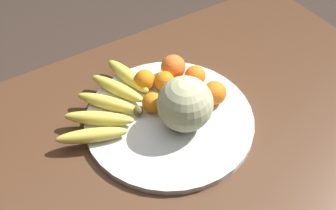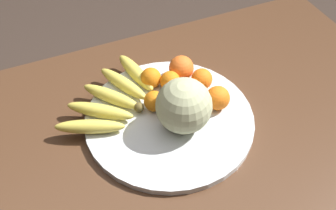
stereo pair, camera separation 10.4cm
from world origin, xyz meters
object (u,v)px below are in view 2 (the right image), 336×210
object	(u,v)px
orange_top_small	(154,101)
orange_back_right	(152,78)
fruit_bowl	(168,119)
melon	(185,107)
banana_bunch	(113,97)
produce_tag	(189,105)
orange_mid_center	(202,79)
orange_back_left	(181,68)
orange_front_right	(187,89)
kitchen_table	(175,152)
orange_side_extra	(170,81)
orange_front_left	(218,98)

from	to	relation	value
orange_top_small	orange_back_right	bearing A→B (deg)	-107.44
fruit_bowl	melon	xyz separation A→B (m)	(-0.03, 0.04, 0.08)
banana_bunch	produce_tag	bearing A→B (deg)	-156.55
orange_mid_center	orange_back_left	world-z (taller)	orange_back_left
orange_front_right	orange_back_right	world-z (taller)	orange_back_right
kitchen_table	fruit_bowl	distance (m)	0.11
orange_front_right	orange_side_extra	world-z (taller)	orange_side_extra
banana_bunch	orange_mid_center	bearing A→B (deg)	-139.02
orange_front_left	orange_mid_center	distance (m)	0.09
orange_mid_center	orange_back_right	size ratio (longest dim) A/B	1.03
banana_bunch	orange_back_left	xyz separation A→B (m)	(-0.22, -0.02, 0.02)
fruit_bowl	orange_front_left	bearing A→B (deg)	173.68
orange_side_extra	produce_tag	distance (m)	0.09
banana_bunch	melon	bearing A→B (deg)	-177.01
melon	orange_front_left	size ratio (longest dim) A/B	2.18
orange_back_right	orange_mid_center	bearing A→B (deg)	154.05
orange_top_small	kitchen_table	bearing A→B (deg)	106.47
kitchen_table	orange_front_right	xyz separation A→B (m)	(-0.08, -0.09, 0.14)
kitchen_table	fruit_bowl	xyz separation A→B (m)	(0.00, -0.04, 0.10)
fruit_bowl	banana_bunch	bearing A→B (deg)	-44.19
orange_mid_center	orange_back_left	distance (m)	0.07
orange_top_small	orange_side_extra	xyz separation A→B (m)	(-0.07, -0.05, 0.00)
orange_top_small	produce_tag	xyz separation A→B (m)	(-0.09, 0.03, -0.03)
kitchen_table	orange_top_small	bearing A→B (deg)	-73.53
melon	orange_front_right	xyz separation A→B (m)	(-0.06, -0.10, -0.04)
kitchen_table	orange_side_extra	size ratio (longest dim) A/B	24.54
orange_back_left	orange_top_small	world-z (taller)	orange_back_left
orange_back_right	kitchen_table	bearing A→B (deg)	89.16
melon	orange_back_right	bearing A→B (deg)	-83.38
orange_front_right	orange_top_small	bearing A→B (deg)	4.17
melon	orange_top_small	size ratio (longest dim) A/B	2.55
kitchen_table	orange_mid_center	size ratio (longest dim) A/B	23.54
orange_back_right	banana_bunch	bearing A→B (deg)	9.66
orange_top_small	orange_side_extra	size ratio (longest dim) A/B	0.97
kitchen_table	produce_tag	size ratio (longest dim) A/B	16.30
orange_top_small	orange_side_extra	distance (m)	0.09
orange_front_left	orange_back_right	xyz separation A→B (m)	(0.14, -0.15, -0.00)
fruit_bowl	kitchen_table	bearing A→B (deg)	96.04
melon	produce_tag	world-z (taller)	melon
orange_mid_center	produce_tag	distance (m)	0.09
kitchen_table	produce_tag	xyz separation A→B (m)	(-0.07, -0.06, 0.11)
orange_top_small	orange_side_extra	bearing A→B (deg)	-142.75
kitchen_table	orange_side_extra	world-z (taller)	orange_side_extra
orange_front_right	orange_mid_center	world-z (taller)	orange_mid_center
orange_front_right	orange_top_small	world-z (taller)	same
kitchen_table	orange_front_left	distance (m)	0.20
kitchen_table	orange_side_extra	distance (m)	0.20
orange_front_left	orange_side_extra	xyz separation A→B (m)	(0.09, -0.12, -0.00)
orange_back_left	orange_side_extra	distance (m)	0.06
melon	kitchen_table	bearing A→B (deg)	-11.03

